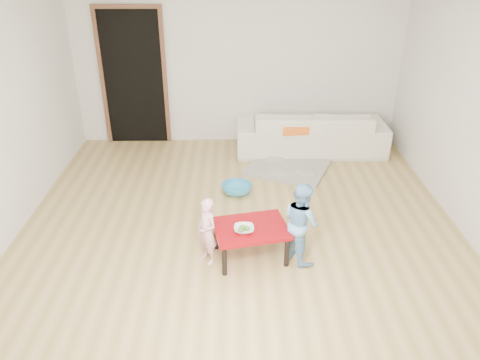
{
  "coord_description": "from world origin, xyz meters",
  "views": [
    {
      "loc": [
        -0.05,
        -4.64,
        2.96
      ],
      "look_at": [
        0.0,
        -0.2,
        0.65
      ],
      "focal_mm": 35.0,
      "sensor_mm": 36.0,
      "label": 1
    }
  ],
  "objects_px": {
    "bowl": "(244,229)",
    "basin": "(237,189)",
    "child_pink": "(207,231)",
    "child_blue": "(301,222)",
    "sofa": "(311,130)",
    "red_table": "(251,242)"
  },
  "relations": [
    {
      "from": "red_table",
      "to": "child_blue",
      "type": "xyz_separation_m",
      "value": [
        0.5,
        -0.02,
        0.25
      ]
    },
    {
      "from": "sofa",
      "to": "red_table",
      "type": "distance_m",
      "value": 2.92
    },
    {
      "from": "red_table",
      "to": "basin",
      "type": "relative_size",
      "value": 1.88
    },
    {
      "from": "child_blue",
      "to": "red_table",
      "type": "bearing_deg",
      "value": 61.64
    },
    {
      "from": "red_table",
      "to": "bowl",
      "type": "relative_size",
      "value": 3.67
    },
    {
      "from": "red_table",
      "to": "child_blue",
      "type": "distance_m",
      "value": 0.56
    },
    {
      "from": "red_table",
      "to": "basin",
      "type": "height_order",
      "value": "red_table"
    },
    {
      "from": "bowl",
      "to": "sofa",
      "type": "bearing_deg",
      "value": 69.03
    },
    {
      "from": "sofa",
      "to": "bowl",
      "type": "xyz_separation_m",
      "value": [
        -1.08,
        -2.81,
        0.06
      ]
    },
    {
      "from": "bowl",
      "to": "basin",
      "type": "bearing_deg",
      "value": 92.54
    },
    {
      "from": "child_pink",
      "to": "basin",
      "type": "distance_m",
      "value": 1.49
    },
    {
      "from": "sofa",
      "to": "bowl",
      "type": "bearing_deg",
      "value": 69.64
    },
    {
      "from": "bowl",
      "to": "child_pink",
      "type": "distance_m",
      "value": 0.37
    },
    {
      "from": "child_blue",
      "to": "sofa",
      "type": "bearing_deg",
      "value": -36.72
    },
    {
      "from": "child_blue",
      "to": "bowl",
      "type": "bearing_deg",
      "value": 69.74
    },
    {
      "from": "red_table",
      "to": "bowl",
      "type": "bearing_deg",
      "value": -131.12
    },
    {
      "from": "child_blue",
      "to": "basin",
      "type": "relative_size",
      "value": 2.2
    },
    {
      "from": "bowl",
      "to": "child_pink",
      "type": "height_order",
      "value": "child_pink"
    },
    {
      "from": "child_pink",
      "to": "sofa",
      "type": "bearing_deg",
      "value": 115.74
    },
    {
      "from": "child_pink",
      "to": "child_blue",
      "type": "relative_size",
      "value": 0.83
    },
    {
      "from": "sofa",
      "to": "basin",
      "type": "height_order",
      "value": "sofa"
    },
    {
      "from": "child_pink",
      "to": "basin",
      "type": "xyz_separation_m",
      "value": [
        0.3,
        1.43,
        -0.3
      ]
    }
  ]
}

